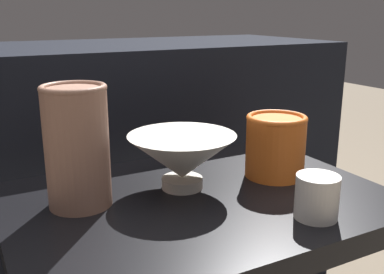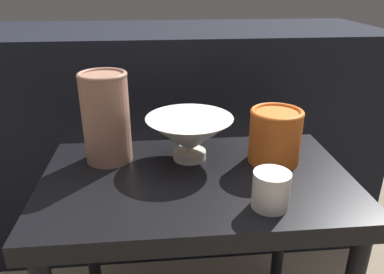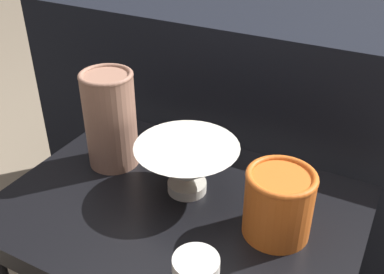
{
  "view_description": "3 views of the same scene",
  "coord_description": "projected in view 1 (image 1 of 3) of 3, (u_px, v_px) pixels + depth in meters",
  "views": [
    {
      "loc": [
        -0.35,
        -0.63,
        0.86
      ],
      "look_at": [
        0.02,
        0.06,
        0.64
      ],
      "focal_mm": 42.0,
      "sensor_mm": 36.0,
      "label": 1
    },
    {
      "loc": [
        -0.08,
        -0.72,
        0.94
      ],
      "look_at": [
        -0.0,
        0.03,
        0.61
      ],
      "focal_mm": 35.0,
      "sensor_mm": 36.0,
      "label": 2
    },
    {
      "loc": [
        0.32,
        -0.55,
        1.09
      ],
      "look_at": [
        -0.01,
        0.07,
        0.66
      ],
      "focal_mm": 42.0,
      "sensor_mm": 36.0,
      "label": 3
    }
  ],
  "objects": [
    {
      "name": "cup",
      "position": [
        317.0,
        197.0,
        0.69
      ],
      "size": [
        0.07,
        0.07,
        0.07
      ],
      "color": "silver",
      "rests_on": "table"
    },
    {
      "name": "vase_textured_left",
      "position": [
        77.0,
        145.0,
        0.72
      ],
      "size": [
        0.11,
        0.11,
        0.2
      ],
      "color": "#996B56",
      "rests_on": "table"
    },
    {
      "name": "bowl",
      "position": [
        182.0,
        157.0,
        0.8
      ],
      "size": [
        0.19,
        0.19,
        0.1
      ],
      "color": "silver",
      "rests_on": "table"
    },
    {
      "name": "couch_backdrop",
      "position": [
        102.0,
        178.0,
        1.32
      ],
      "size": [
        1.37,
        0.5,
        0.77
      ],
      "color": "black",
      "rests_on": "ground_plane"
    },
    {
      "name": "vase_colorful_right",
      "position": [
        276.0,
        145.0,
        0.86
      ],
      "size": [
        0.12,
        0.12,
        0.12
      ],
      "color": "orange",
      "rests_on": "table"
    },
    {
      "name": "table",
      "position": [
        198.0,
        232.0,
        0.8
      ],
      "size": [
        0.65,
        0.47,
        0.55
      ],
      "color": "black",
      "rests_on": "ground_plane"
    }
  ]
}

